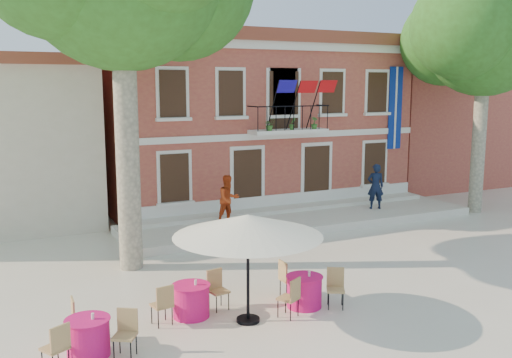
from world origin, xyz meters
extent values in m
plane|color=beige|center=(0.00, 0.00, 0.00)|extent=(90.00, 90.00, 0.00)
cube|color=#B25B40|center=(2.00, 10.00, 3.50)|extent=(13.00, 8.00, 7.00)
cube|color=brown|center=(2.00, 10.00, 7.25)|extent=(13.50, 8.50, 0.50)
cube|color=silver|center=(2.00, 6.05, 6.85)|extent=(13.30, 0.35, 0.35)
cube|color=silver|center=(2.00, 5.55, 3.50)|extent=(3.20, 0.90, 0.15)
cube|color=black|center=(2.00, 5.15, 4.50)|extent=(3.20, 0.04, 0.04)
cube|color=navy|center=(7.60, 5.94, 4.30)|extent=(0.70, 0.05, 3.60)
cube|color=#160D92|center=(1.10, 4.80, 5.25)|extent=(0.76, 0.27, 0.47)
cube|color=red|center=(2.00, 4.80, 5.25)|extent=(0.76, 0.29, 0.47)
cube|color=red|center=(2.90, 4.80, 5.25)|extent=(0.76, 0.27, 0.47)
imported|color=#26591E|center=(1.00, 5.25, 3.82)|extent=(0.43, 0.37, 0.48)
imported|color=#26591E|center=(2.00, 5.25, 3.82)|extent=(0.26, 0.21, 0.48)
imported|color=#26591E|center=(3.00, 5.25, 3.82)|extent=(0.27, 0.27, 0.48)
cube|color=#B25B40|center=(14.00, 11.00, 3.00)|extent=(9.00, 9.00, 6.00)
cube|color=brown|center=(14.00, 11.00, 6.20)|extent=(9.40, 9.40, 0.40)
cube|color=silver|center=(2.00, 4.40, 0.15)|extent=(14.00, 3.40, 0.30)
cylinder|color=#A59E84|center=(-5.27, 1.91, 3.67)|extent=(0.67, 0.67, 7.35)
cylinder|color=#A59E84|center=(9.64, 3.02, 3.14)|extent=(0.56, 0.56, 6.28)
sphere|color=#285119|center=(9.64, 3.02, 7.35)|extent=(5.02, 5.02, 5.02)
cylinder|color=black|center=(-3.82, -3.08, 0.04)|extent=(0.53, 0.53, 0.08)
cylinder|color=black|center=(-3.82, -3.08, 1.10)|extent=(0.07, 0.07, 2.20)
cone|color=silver|center=(-3.82, -3.08, 2.25)|extent=(3.35, 3.35, 0.48)
imported|color=black|center=(5.37, 4.27, 1.23)|extent=(0.80, 0.68, 1.86)
imported|color=#C74017|center=(-1.02, 4.58, 1.19)|extent=(0.94, 0.77, 1.78)
cylinder|color=#D7145B|center=(-4.89, -2.26, 0.38)|extent=(0.84, 0.84, 0.75)
cylinder|color=#D7145B|center=(-4.89, -2.26, 0.76)|extent=(0.90, 0.90, 0.02)
cube|color=tan|center=(-5.63, -2.38, 0.47)|extent=(0.48, 0.48, 0.95)
cube|color=tan|center=(-4.15, -2.13, 0.47)|extent=(0.48, 0.48, 0.95)
cylinder|color=#D7145B|center=(-2.23, -2.88, 0.38)|extent=(0.84, 0.84, 0.75)
cylinder|color=#D7145B|center=(-2.23, -2.88, 0.76)|extent=(0.90, 0.90, 0.02)
cube|color=tan|center=(-1.58, -3.26, 0.47)|extent=(0.57, 0.57, 0.95)
cube|color=tan|center=(-2.22, -2.13, 0.47)|extent=(0.42, 0.42, 0.95)
cube|color=tan|center=(-2.88, -3.25, 0.47)|extent=(0.57, 0.57, 0.95)
cylinder|color=#D7145B|center=(-7.37, -3.21, 0.38)|extent=(0.84, 0.84, 0.75)
cylinder|color=#D7145B|center=(-7.37, -3.21, 0.76)|extent=(0.90, 0.90, 0.02)
cube|color=tan|center=(-7.34, -2.46, 0.47)|extent=(0.44, 0.44, 0.95)
cube|color=tan|center=(-8.03, -3.56, 0.47)|extent=(0.57, 0.57, 0.95)
cube|color=tan|center=(-6.74, -3.61, 0.47)|extent=(0.58, 0.58, 0.95)
camera|label=1|loc=(-9.01, -14.18, 5.31)|focal=40.00mm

